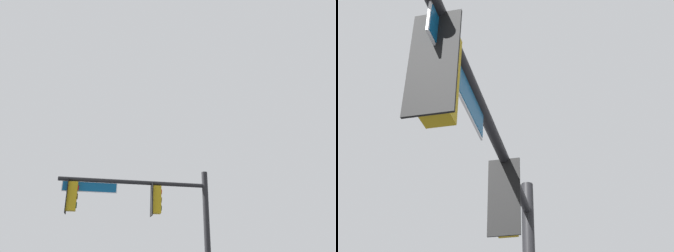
# 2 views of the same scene
# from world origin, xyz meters

# --- Properties ---
(signal_pole_near) EXTENTS (5.97, 1.76, 5.52)m
(signal_pole_near) POSITION_xyz_m (-3.06, -6.30, 3.81)
(signal_pole_near) COLOR black
(signal_pole_near) RESTS_ON ground_plane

